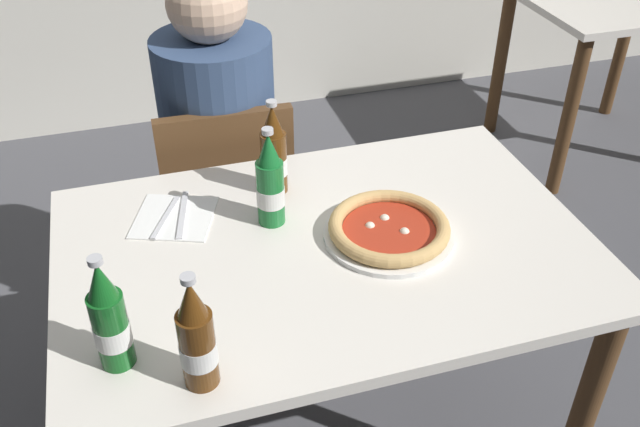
{
  "coord_description": "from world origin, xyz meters",
  "views": [
    {
      "loc": [
        -0.37,
        -1.18,
        1.73
      ],
      "look_at": [
        0.0,
        0.05,
        0.8
      ],
      "focal_mm": 39.2,
      "sensor_mm": 36.0,
      "label": 1
    }
  ],
  "objects_px": {
    "pizza_margherita_near": "(389,229)",
    "beer_bottle_right": "(110,320)",
    "chair_behind_table": "(227,203)",
    "beer_bottle_left": "(270,184)",
    "beer_bottle_extra": "(197,339)",
    "diner_seated": "(222,167)",
    "dining_table_background": "(610,31)",
    "dining_table_main": "(326,282)",
    "beer_bottle_center": "(274,154)",
    "napkin_with_cutlery": "(175,217)"
  },
  "relations": [
    {
      "from": "beer_bottle_center",
      "to": "beer_bottle_left",
      "type": "bearing_deg",
      "value": -107.07
    },
    {
      "from": "chair_behind_table",
      "to": "beer_bottle_left",
      "type": "xyz_separation_m",
      "value": [
        0.04,
        -0.49,
        0.37
      ]
    },
    {
      "from": "chair_behind_table",
      "to": "beer_bottle_left",
      "type": "bearing_deg",
      "value": 96.09
    },
    {
      "from": "napkin_with_cutlery",
      "to": "beer_bottle_extra",
      "type": "bearing_deg",
      "value": -91.52
    },
    {
      "from": "pizza_margherita_near",
      "to": "napkin_with_cutlery",
      "type": "relative_size",
      "value": 1.29
    },
    {
      "from": "beer_bottle_left",
      "to": "beer_bottle_center",
      "type": "bearing_deg",
      "value": 72.93
    },
    {
      "from": "diner_seated",
      "to": "dining_table_background",
      "type": "relative_size",
      "value": 1.51
    },
    {
      "from": "chair_behind_table",
      "to": "napkin_with_cutlery",
      "type": "xyz_separation_m",
      "value": [
        -0.18,
        -0.41,
        0.27
      ]
    },
    {
      "from": "chair_behind_table",
      "to": "dining_table_background",
      "type": "distance_m",
      "value": 1.95
    },
    {
      "from": "diner_seated",
      "to": "napkin_with_cutlery",
      "type": "distance_m",
      "value": 0.52
    },
    {
      "from": "diner_seated",
      "to": "pizza_margherita_near",
      "type": "height_order",
      "value": "diner_seated"
    },
    {
      "from": "dining_table_main",
      "to": "diner_seated",
      "type": "relative_size",
      "value": 0.99
    },
    {
      "from": "dining_table_main",
      "to": "beer_bottle_center",
      "type": "bearing_deg",
      "value": 103.32
    },
    {
      "from": "beer_bottle_left",
      "to": "beer_bottle_center",
      "type": "distance_m",
      "value": 0.13
    },
    {
      "from": "beer_bottle_left",
      "to": "beer_bottle_right",
      "type": "height_order",
      "value": "same"
    },
    {
      "from": "diner_seated",
      "to": "beer_bottle_extra",
      "type": "height_order",
      "value": "diner_seated"
    },
    {
      "from": "pizza_margherita_near",
      "to": "napkin_with_cutlery",
      "type": "height_order",
      "value": "pizza_margherita_near"
    },
    {
      "from": "chair_behind_table",
      "to": "dining_table_background",
      "type": "xyz_separation_m",
      "value": [
        1.83,
        0.66,
        0.11
      ]
    },
    {
      "from": "dining_table_background",
      "to": "beer_bottle_right",
      "type": "distance_m",
      "value": 2.65
    },
    {
      "from": "beer_bottle_right",
      "to": "napkin_with_cutlery",
      "type": "xyz_separation_m",
      "value": [
        0.15,
        0.42,
        -0.1
      ]
    },
    {
      "from": "dining_table_main",
      "to": "beer_bottle_extra",
      "type": "height_order",
      "value": "beer_bottle_extra"
    },
    {
      "from": "dining_table_main",
      "to": "beer_bottle_right",
      "type": "xyz_separation_m",
      "value": [
        -0.47,
        -0.22,
        0.22
      ]
    },
    {
      "from": "pizza_margherita_near",
      "to": "beer_bottle_center",
      "type": "height_order",
      "value": "beer_bottle_center"
    },
    {
      "from": "dining_table_main",
      "to": "dining_table_background",
      "type": "bearing_deg",
      "value": 36.96
    },
    {
      "from": "dining_table_background",
      "to": "beer_bottle_center",
      "type": "distance_m",
      "value": 2.05
    },
    {
      "from": "beer_bottle_right",
      "to": "beer_bottle_left",
      "type": "bearing_deg",
      "value": 42.77
    },
    {
      "from": "dining_table_background",
      "to": "beer_bottle_left",
      "type": "relative_size",
      "value": 3.24
    },
    {
      "from": "beer_bottle_extra",
      "to": "beer_bottle_center",
      "type": "bearing_deg",
      "value": 64.21
    },
    {
      "from": "beer_bottle_left",
      "to": "beer_bottle_right",
      "type": "xyz_separation_m",
      "value": [
        -0.37,
        -0.35,
        0.0
      ]
    },
    {
      "from": "beer_bottle_right",
      "to": "beer_bottle_extra",
      "type": "bearing_deg",
      "value": -32.53
    },
    {
      "from": "chair_behind_table",
      "to": "beer_bottle_right",
      "type": "height_order",
      "value": "beer_bottle_right"
    },
    {
      "from": "dining_table_main",
      "to": "beer_bottle_right",
      "type": "relative_size",
      "value": 4.86
    },
    {
      "from": "dining_table_main",
      "to": "dining_table_background",
      "type": "xyz_separation_m",
      "value": [
        1.69,
        1.27,
        -0.04
      ]
    },
    {
      "from": "beer_bottle_left",
      "to": "beer_bottle_center",
      "type": "xyz_separation_m",
      "value": [
        0.04,
        0.13,
        0.0
      ]
    },
    {
      "from": "chair_behind_table",
      "to": "diner_seated",
      "type": "height_order",
      "value": "diner_seated"
    },
    {
      "from": "pizza_margherita_near",
      "to": "beer_bottle_extra",
      "type": "relative_size",
      "value": 1.21
    },
    {
      "from": "pizza_margherita_near",
      "to": "beer_bottle_extra",
      "type": "bearing_deg",
      "value": -147.73
    },
    {
      "from": "beer_bottle_extra",
      "to": "dining_table_main",
      "type": "bearing_deg",
      "value": 43.62
    },
    {
      "from": "dining_table_background",
      "to": "napkin_with_cutlery",
      "type": "height_order",
      "value": "napkin_with_cutlery"
    },
    {
      "from": "chair_behind_table",
      "to": "beer_bottle_left",
      "type": "height_order",
      "value": "beer_bottle_left"
    },
    {
      "from": "chair_behind_table",
      "to": "beer_bottle_right",
      "type": "xyz_separation_m",
      "value": [
        -0.34,
        -0.83,
        0.37
      ]
    },
    {
      "from": "pizza_margherita_near",
      "to": "beer_bottle_right",
      "type": "distance_m",
      "value": 0.66
    },
    {
      "from": "diner_seated",
      "to": "napkin_with_cutlery",
      "type": "relative_size",
      "value": 5.2
    },
    {
      "from": "chair_behind_table",
      "to": "pizza_margherita_near",
      "type": "bearing_deg",
      "value": 115.81
    },
    {
      "from": "dining_table_background",
      "to": "napkin_with_cutlery",
      "type": "bearing_deg",
      "value": -151.85
    },
    {
      "from": "beer_bottle_extra",
      "to": "dining_table_background",
      "type": "bearing_deg",
      "value": 38.13
    },
    {
      "from": "pizza_margherita_near",
      "to": "napkin_with_cutlery",
      "type": "bearing_deg",
      "value": 155.17
    },
    {
      "from": "dining_table_main",
      "to": "beer_bottle_extra",
      "type": "relative_size",
      "value": 4.86
    },
    {
      "from": "napkin_with_cutlery",
      "to": "beer_bottle_left",
      "type": "bearing_deg",
      "value": -19.44
    },
    {
      "from": "pizza_margherita_near",
      "to": "beer_bottle_center",
      "type": "xyz_separation_m",
      "value": [
        -0.2,
        0.26,
        0.08
      ]
    }
  ]
}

